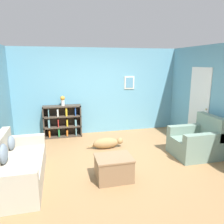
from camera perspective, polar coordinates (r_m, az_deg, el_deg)
name	(u,v)px	position (r m, az deg, el deg)	size (l,w,h in m)	color
ground_plane	(116,161)	(5.01, 1.12, -12.80)	(14.00, 14.00, 0.00)	#997047
wall_back	(98,91)	(6.77, -3.73, 5.43)	(5.60, 0.13, 2.60)	#609EB7
wall_right	(219,100)	(5.81, 26.23, 2.85)	(0.16, 5.00, 2.60)	#609EB7
couch	(15,167)	(4.45, -24.04, -13.09)	(0.85, 1.88, 0.82)	#B7AD99
bookshelf	(63,121)	(6.63, -12.81, -2.40)	(1.09, 0.31, 0.94)	#42382D
recliner_chair	(197,142)	(5.57, 21.28, -7.27)	(0.99, 0.89, 0.96)	gray
coffee_table	(114,167)	(4.23, 0.46, -14.27)	(0.68, 0.55, 0.45)	#846647
dog	(107,143)	(5.68, -1.33, -8.08)	(0.95, 0.25, 0.28)	#9E7A4C
vase	(63,100)	(6.48, -12.77, 3.03)	(0.13, 0.13, 0.28)	silver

